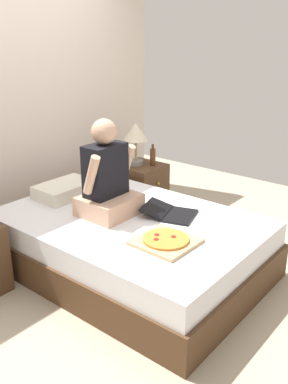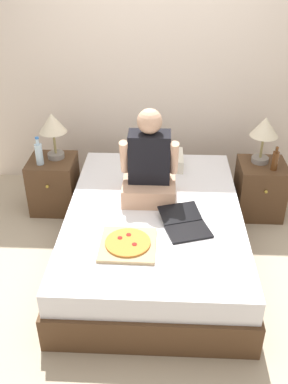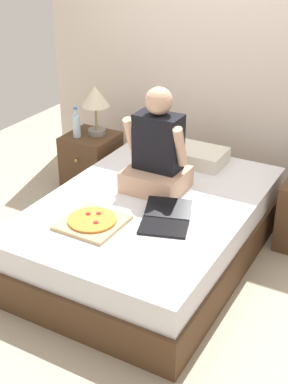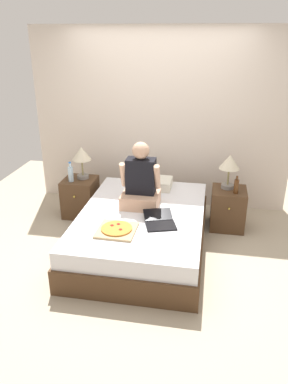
% 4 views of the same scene
% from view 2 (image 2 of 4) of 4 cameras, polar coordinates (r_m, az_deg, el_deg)
% --- Properties ---
extents(ground_plane, '(5.67, 5.67, 0.00)m').
position_cam_2_polar(ground_plane, '(3.78, 1.29, -8.30)').
color(ground_plane, tan).
extents(wall_back, '(3.67, 0.12, 2.50)m').
position_cam_2_polar(wall_back, '(4.47, 2.00, 16.29)').
color(wall_back, beige).
rests_on(wall_back, ground).
extents(bed, '(1.46, 2.10, 0.47)m').
position_cam_2_polar(bed, '(3.63, 1.33, -5.46)').
color(bed, '#4C331E').
rests_on(bed, ground).
extents(nightstand_left, '(0.44, 0.47, 0.54)m').
position_cam_2_polar(nightstand_left, '(4.35, -11.90, 1.07)').
color(nightstand_left, '#4C331E').
rests_on(nightstand_left, ground).
extents(lamp_on_left_nightstand, '(0.26, 0.26, 0.45)m').
position_cam_2_polar(lamp_on_left_nightstand, '(4.12, -12.09, 8.57)').
color(lamp_on_left_nightstand, gray).
rests_on(lamp_on_left_nightstand, nightstand_left).
extents(water_bottle, '(0.07, 0.07, 0.28)m').
position_cam_2_polar(water_bottle, '(4.12, -13.83, 5.03)').
color(water_bottle, silver).
rests_on(water_bottle, nightstand_left).
extents(nightstand_right, '(0.44, 0.47, 0.54)m').
position_cam_2_polar(nightstand_right, '(4.32, 15.17, 0.42)').
color(nightstand_right, '#4C331E').
rests_on(nightstand_right, ground).
extents(lamp_on_right_nightstand, '(0.26, 0.26, 0.45)m').
position_cam_2_polar(lamp_on_right_nightstand, '(4.10, 15.77, 7.95)').
color(lamp_on_right_nightstand, gray).
rests_on(lamp_on_right_nightstand, nightstand_right).
extents(beer_bottle, '(0.06, 0.06, 0.23)m').
position_cam_2_polar(beer_bottle, '(4.08, 17.08, 4.06)').
color(beer_bottle, '#512D14').
rests_on(beer_bottle, nightstand_right).
extents(pillow, '(0.52, 0.34, 0.12)m').
position_cam_2_polar(pillow, '(4.13, 1.59, 4.32)').
color(pillow, silver).
rests_on(pillow, bed).
extents(person_seated, '(0.47, 0.40, 0.78)m').
position_cam_2_polar(person_seated, '(3.52, 0.70, 3.37)').
color(person_seated, tan).
rests_on(person_seated, bed).
extents(laptop, '(0.43, 0.49, 0.07)m').
position_cam_2_polar(laptop, '(3.29, 5.56, -4.45)').
color(laptop, black).
rests_on(laptop, bed).
extents(pizza_box, '(0.41, 0.41, 0.05)m').
position_cam_2_polar(pizza_box, '(3.09, -2.17, -6.95)').
color(pizza_box, tan).
rests_on(pizza_box, bed).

